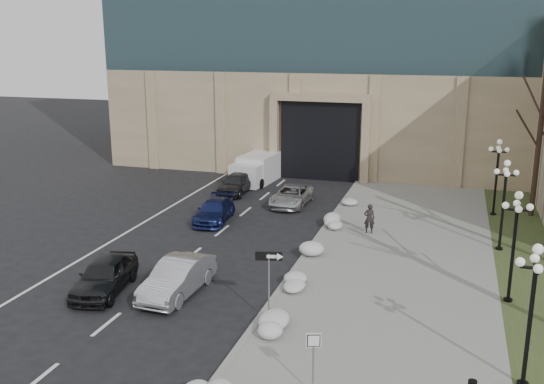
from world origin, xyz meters
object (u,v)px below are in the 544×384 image
Objects in this scene: box_truck at (260,168)px; lamppost_b at (515,232)px; car_d at (292,196)px; car_e at (236,183)px; keep_sign at (313,351)px; lamppost_d at (497,167)px; pedestrian at (369,219)px; lamppost_a at (533,297)px; one_way_sign at (273,265)px; car_b at (178,278)px; car_a at (105,275)px; car_c at (214,211)px; lamppost_c at (504,193)px.

lamppost_b is at bearing -42.39° from box_truck.
car_d is 4.86m from car_e.
lamppost_d is (6.16, 21.89, 1.51)m from keep_sign.
pedestrian is 15.40m from lamppost_a.
lamppost_d reaches higher than car_e.
lamppost_b and lamppost_d have the same top height.
box_truck is at bearing 96.12° from one_way_sign.
car_b is 13.95m from lamppost_b.
car_d is 7.26m from box_truck.
lamppost_b is (13.39, 3.16, 2.32)m from car_b.
car_a is 0.97× the size of car_d.
car_c is at bearing 77.21° from car_a.
lamppost_b reaches higher than car_e.
keep_sign is (6.27, -20.73, 0.94)m from car_d.
car_d is 0.95× the size of lamppost_a.
car_e is at bearing 104.54° from car_b.
car_e is (-0.45, 17.45, -0.03)m from car_a.
car_c is 2.05× the size of keep_sign.
car_b reaches higher than car_e.
box_truck is (-0.66, 10.71, 0.36)m from car_c.
one_way_sign is at bearing -13.16° from car_b.
lamppost_c is at bearing -23.75° from car_e.
box_truck reaches higher than car_a.
pedestrian is at bearing 73.56° from keep_sign.
lamppost_b is (8.75, 4.46, 0.71)m from one_way_sign.
lamppost_d is at bearing 55.74° from keep_sign.
one_way_sign is (-2.00, -11.65, 1.41)m from pedestrian.
keep_sign is (10.33, -5.08, 0.81)m from car_a.
pedestrian is 0.35× the size of lamppost_a.
one_way_sign reaches higher than car_e.
car_a is at bearing -147.98° from lamppost_c.
keep_sign is 0.45× the size of lamppost_b.
lamppost_a reaches higher than car_d.
lamppost_c reaches higher than keep_sign.
car_e is 0.89× the size of lamppost_c.
lamppost_c is at bearing 49.65° from keep_sign.
lamppost_c reaches higher than pedestrian.
car_b is at bearing -92.23° from car_d.
car_a reaches higher than car_d.
lamppost_d is at bearing 90.00° from lamppost_a.
car_b is 21.20m from box_truck.
one_way_sign reaches higher than keep_sign.
car_e is at bearing 157.16° from lamppost_c.
car_a is 11.54m from keep_sign.
car_b is at bearing 2.22° from car_a.
keep_sign is at bearing -64.04° from box_truck.
car_a is at bearing -89.41° from car_e.
one_way_sign is at bearing 166.91° from lamppost_a.
box_truck is (-9.81, 10.62, 0.04)m from pedestrian.
lamppost_c is (16.56, -11.31, 2.08)m from box_truck.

